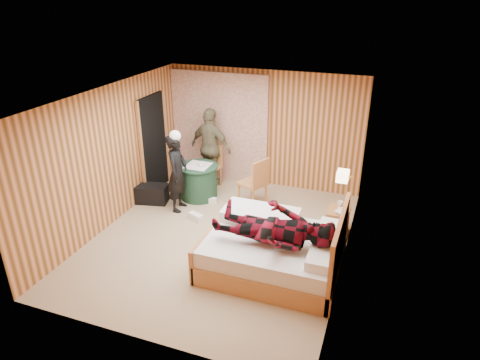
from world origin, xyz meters
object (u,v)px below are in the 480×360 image
(chair_near, at_px, (256,180))
(duffel_bag, at_px, (151,194))
(wall_lamp, at_px, (343,176))
(nightstand, at_px, (337,221))
(woman_standing, at_px, (177,173))
(bed, at_px, (275,250))
(man_on_bed, at_px, (275,220))
(round_table, at_px, (199,181))
(man_at_table, at_px, (211,148))
(chair_far, at_px, (211,162))

(chair_near, height_order, duffel_bag, chair_near)
(wall_lamp, xyz_separation_m, nightstand, (-0.04, 0.39, -1.04))
(wall_lamp, height_order, duffel_bag, wall_lamp)
(nightstand, bearing_deg, woman_standing, -178.34)
(bed, relative_size, man_on_bed, 1.16)
(nightstand, distance_m, round_table, 2.96)
(nightstand, relative_size, man_on_bed, 0.29)
(chair_near, distance_m, man_at_table, 1.47)
(round_table, relative_size, chair_far, 0.87)
(wall_lamp, bearing_deg, round_table, 163.08)
(chair_far, bearing_deg, wall_lamp, -16.66)
(round_table, xyz_separation_m, chair_near, (1.25, -0.04, 0.24))
(bed, bearing_deg, nightstand, 60.49)
(man_at_table, bearing_deg, bed, 143.59)
(woman_standing, xyz_separation_m, man_at_table, (0.15, 1.28, 0.09))
(duffel_bag, xyz_separation_m, man_on_bed, (3.00, -1.54, 0.80))
(chair_near, xyz_separation_m, duffel_bag, (-2.07, -0.50, -0.42))
(round_table, relative_size, man_on_bed, 0.46)
(woman_standing, xyz_separation_m, man_on_bed, (2.33, -1.48, 0.22))
(chair_near, bearing_deg, man_at_table, -94.89)
(nightstand, bearing_deg, chair_far, 158.26)
(round_table, bearing_deg, chair_near, -1.91)
(chair_far, relative_size, man_at_table, 0.54)
(chair_far, relative_size, woman_standing, 0.60)
(duffel_bag, bearing_deg, chair_far, 42.19)
(wall_lamp, bearing_deg, bed, -130.10)
(bed, height_order, duffel_bag, bed)
(round_table, bearing_deg, man_on_bed, -43.59)
(chair_far, relative_size, chair_near, 0.90)
(wall_lamp, xyz_separation_m, woman_standing, (-3.11, 0.30, -0.53))
(bed, height_order, nightstand, bed)
(nightstand, relative_size, man_at_table, 0.30)
(bed, relative_size, round_table, 2.55)
(bed, bearing_deg, duffel_bag, 156.19)
(bed, bearing_deg, chair_near, 116.54)
(bed, xyz_separation_m, duffel_bag, (-2.97, 1.31, -0.14))
(round_table, height_order, chair_far, chair_far)
(nightstand, height_order, duffel_bag, nightstand)
(chair_far, height_order, chair_near, chair_near)
(duffel_bag, distance_m, man_at_table, 1.61)
(wall_lamp, distance_m, bed, 1.58)
(wall_lamp, xyz_separation_m, man_on_bed, (-0.77, -1.18, -0.31))
(duffel_bag, bearing_deg, chair_near, 0.80)
(bed, distance_m, man_on_bed, 0.70)
(bed, xyz_separation_m, man_on_bed, (0.03, -0.23, 0.66))
(nightstand, xyz_separation_m, chair_near, (-1.66, 0.47, 0.34))
(chair_far, height_order, man_at_table, man_at_table)
(wall_lamp, height_order, man_at_table, man_at_table)
(round_table, xyz_separation_m, duffel_bag, (-0.82, -0.54, -0.17))
(woman_standing, bearing_deg, chair_far, -14.66)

